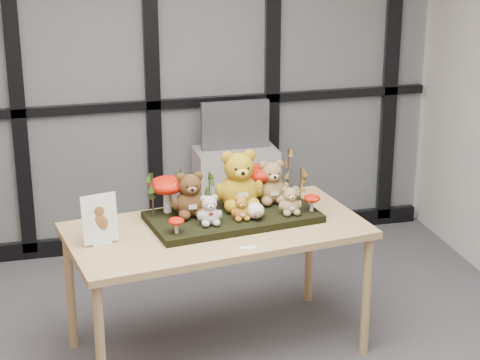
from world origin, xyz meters
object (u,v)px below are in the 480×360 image
object	(u,v)px
bear_pooh_yellow	(239,176)
bear_white_bow	(209,208)
monitor	(235,125)
plush_cream_hedgehog	(255,210)
cabinet	(236,200)
mushroom_front_left	(176,225)
sign_holder	(100,222)
bear_small_yellow	(241,206)
bear_brown_medium	(190,192)
display_table	(217,239)
mushroom_back_right	(258,181)
mushroom_front_right	(312,202)
diorama_tray	(233,217)
mushroom_back_left	(167,193)
bear_beige_small	(290,199)
bear_tan_back	(271,179)

from	to	relation	value
bear_pooh_yellow	bear_white_bow	bearing A→B (deg)	-144.19
monitor	plush_cream_hedgehog	bearing A→B (deg)	-99.46
cabinet	monitor	world-z (taller)	monitor
mushroom_front_left	sign_holder	xyz separation A→B (m)	(-0.39, 0.05, 0.03)
bear_small_yellow	plush_cream_hedgehog	bearing A→B (deg)	-11.64
bear_pooh_yellow	bear_brown_medium	size ratio (longest dim) A/B	1.34
bear_brown_medium	cabinet	xyz separation A→B (m)	(0.56, 1.23, -0.54)
display_table	sign_holder	bearing A→B (deg)	178.30
mushroom_back_right	monitor	bearing A→B (deg)	82.86
mushroom_front_right	mushroom_back_right	bearing A→B (deg)	134.91
mushroom_back_right	diorama_tray	bearing A→B (deg)	-137.75
bear_pooh_yellow	mushroom_back_left	size ratio (longest dim) A/B	1.62
bear_beige_small	diorama_tray	bearing A→B (deg)	157.82
mushroom_front_right	sign_holder	distance (m)	1.17
diorama_tray	cabinet	world-z (taller)	diorama_tray
display_table	bear_tan_back	xyz separation A→B (m)	(0.36, 0.20, 0.24)
bear_brown_medium	mushroom_front_right	xyz separation A→B (m)	(0.66, -0.10, -0.08)
display_table	bear_small_yellow	xyz separation A→B (m)	(0.13, -0.02, 0.18)
sign_holder	bear_white_bow	bearing A→B (deg)	-9.53
plush_cream_hedgehog	mushroom_back_right	xyz separation A→B (m)	(0.09, 0.27, 0.07)
cabinet	sign_holder	bearing A→B (deg)	-126.99
sign_holder	bear_beige_small	bearing A→B (deg)	-8.90
diorama_tray	mushroom_front_left	bearing A→B (deg)	-159.13
bear_white_bow	plush_cream_hedgehog	distance (m)	0.26
mushroom_front_left	bear_tan_back	bearing A→B (deg)	28.07
bear_white_bow	plush_cream_hedgehog	world-z (taller)	bear_white_bow
bear_beige_small	cabinet	world-z (taller)	bear_beige_small
plush_cream_hedgehog	mushroom_back_right	distance (m)	0.29
plush_cream_hedgehog	sign_holder	size ratio (longest dim) A/B	0.37
bear_brown_medium	monitor	distance (m)	1.37
bear_pooh_yellow	mushroom_front_left	world-z (taller)	bear_pooh_yellow
bear_beige_small	mushroom_front_left	size ratio (longest dim) A/B	1.85
diorama_tray	display_table	bearing A→B (deg)	-153.43
mushroom_back_left	cabinet	size ratio (longest dim) A/B	0.30
bear_brown_medium	mushroom_back_left	world-z (taller)	bear_brown_medium
display_table	diorama_tray	xyz separation A→B (m)	(0.11, 0.08, 0.09)
bear_brown_medium	plush_cream_hedgehog	xyz separation A→B (m)	(0.33, -0.13, -0.09)
plush_cream_hedgehog	monitor	xyz separation A→B (m)	(0.23, 1.38, 0.08)
mushroom_front_left	cabinet	distance (m)	1.67
bear_small_yellow	monitor	xyz separation A→B (m)	(0.31, 1.38, 0.06)
diorama_tray	mushroom_front_right	xyz separation A→B (m)	(0.43, -0.07, 0.07)
cabinet	mushroom_front_right	bearing A→B (deg)	-85.69
diorama_tray	bear_white_bow	world-z (taller)	bear_white_bow
diorama_tray	monitor	size ratio (longest dim) A/B	1.93
display_table	sign_holder	size ratio (longest dim) A/B	6.35
bear_pooh_yellow	bear_tan_back	xyz separation A→B (m)	(0.20, 0.04, -0.05)
mushroom_front_left	plush_cream_hedgehog	bearing A→B (deg)	12.27
mushroom_front_right	sign_holder	size ratio (longest dim) A/B	0.40
bear_beige_small	cabinet	distance (m)	1.43
bear_tan_back	sign_holder	size ratio (longest dim) A/B	1.02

